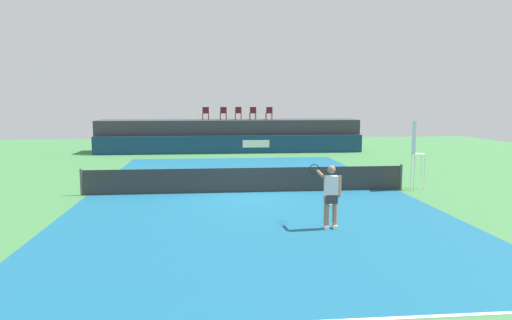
{
  "coord_description": "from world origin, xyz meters",
  "views": [
    {
      "loc": [
        -1.42,
        -18.04,
        3.53
      ],
      "look_at": [
        0.57,
        2.0,
        1.0
      ],
      "focal_mm": 33.27,
      "sensor_mm": 36.0,
      "label": 1
    }
  ],
  "objects_px": {
    "spectator_chair_center": "(238,113)",
    "net_post_far": "(401,177)",
    "spectator_chair_far_right": "(269,113)",
    "tennis_player": "(330,194)",
    "spectator_chair_right": "(253,113)",
    "umpire_chair": "(416,150)",
    "spectator_chair_left": "(223,113)",
    "net_post_near": "(81,182)",
    "spectator_chair_far_left": "(206,113)",
    "tennis_ball": "(331,205)"
  },
  "relations": [
    {
      "from": "net_post_far",
      "to": "tennis_player",
      "type": "height_order",
      "value": "tennis_player"
    },
    {
      "from": "spectator_chair_center",
      "to": "tennis_player",
      "type": "relative_size",
      "value": 0.5
    },
    {
      "from": "spectator_chair_center",
      "to": "umpire_chair",
      "type": "distance_m",
      "value": 16.61
    },
    {
      "from": "umpire_chair",
      "to": "net_post_near",
      "type": "relative_size",
      "value": 2.76
    },
    {
      "from": "net_post_far",
      "to": "spectator_chair_far_left",
      "type": "bearing_deg",
      "value": 117.4
    },
    {
      "from": "spectator_chair_far_left",
      "to": "spectator_chair_center",
      "type": "height_order",
      "value": "same"
    },
    {
      "from": "spectator_chair_center",
      "to": "tennis_player",
      "type": "xyz_separation_m",
      "value": [
        1.25,
        -20.86,
        -1.73
      ]
    },
    {
      "from": "tennis_player",
      "to": "tennis_ball",
      "type": "distance_m",
      "value": 2.96
    },
    {
      "from": "spectator_chair_left",
      "to": "tennis_player",
      "type": "relative_size",
      "value": 0.5
    },
    {
      "from": "spectator_chair_center",
      "to": "tennis_ball",
      "type": "distance_m",
      "value": 18.44
    },
    {
      "from": "spectator_chair_right",
      "to": "net_post_far",
      "type": "xyz_separation_m",
      "value": [
        4.55,
        -15.07,
        -2.19
      ]
    },
    {
      "from": "spectator_chair_far_left",
      "to": "spectator_chair_center",
      "type": "xyz_separation_m",
      "value": [
        2.29,
        0.28,
        0.0
      ]
    },
    {
      "from": "tennis_player",
      "to": "umpire_chair",
      "type": "bearing_deg",
      "value": 48.22
    },
    {
      "from": "spectator_chair_right",
      "to": "tennis_player",
      "type": "height_order",
      "value": "spectator_chair_right"
    },
    {
      "from": "spectator_chair_right",
      "to": "tennis_ball",
      "type": "height_order",
      "value": "spectator_chair_right"
    },
    {
      "from": "spectator_chair_far_right",
      "to": "tennis_player",
      "type": "distance_m",
      "value": 20.56
    },
    {
      "from": "spectator_chair_left",
      "to": "net_post_far",
      "type": "bearing_deg",
      "value": -66.49
    },
    {
      "from": "spectator_chair_far_right",
      "to": "tennis_player",
      "type": "relative_size",
      "value": 0.5
    },
    {
      "from": "spectator_chair_right",
      "to": "spectator_chair_center",
      "type": "bearing_deg",
      "value": 161.4
    },
    {
      "from": "spectator_chair_far_right",
      "to": "umpire_chair",
      "type": "xyz_separation_m",
      "value": [
        4.0,
        -15.0,
        -1.11
      ]
    },
    {
      "from": "spectator_chair_center",
      "to": "spectator_chair_right",
      "type": "bearing_deg",
      "value": -18.6
    },
    {
      "from": "spectator_chair_right",
      "to": "umpire_chair",
      "type": "bearing_deg",
      "value": -71.17
    },
    {
      "from": "spectator_chair_left",
      "to": "net_post_near",
      "type": "height_order",
      "value": "spectator_chair_left"
    },
    {
      "from": "spectator_chair_center",
      "to": "umpire_chair",
      "type": "relative_size",
      "value": 0.32
    },
    {
      "from": "umpire_chair",
      "to": "tennis_player",
      "type": "distance_m",
      "value": 7.36
    },
    {
      "from": "spectator_chair_right",
      "to": "net_post_near",
      "type": "height_order",
      "value": "spectator_chair_right"
    },
    {
      "from": "spectator_chair_left",
      "to": "spectator_chair_center",
      "type": "height_order",
      "value": "same"
    },
    {
      "from": "spectator_chair_far_right",
      "to": "spectator_chair_left",
      "type": "bearing_deg",
      "value": 176.54
    },
    {
      "from": "spectator_chair_right",
      "to": "spectator_chair_far_right",
      "type": "height_order",
      "value": "same"
    },
    {
      "from": "spectator_chair_left",
      "to": "umpire_chair",
      "type": "relative_size",
      "value": 0.32
    },
    {
      "from": "spectator_chair_far_left",
      "to": "spectator_chair_right",
      "type": "height_order",
      "value": "same"
    },
    {
      "from": "umpire_chair",
      "to": "spectator_chair_left",
      "type": "bearing_deg",
      "value": 115.34
    },
    {
      "from": "spectator_chair_left",
      "to": "tennis_player",
      "type": "bearing_deg",
      "value": -83.62
    },
    {
      "from": "spectator_chair_far_left",
      "to": "tennis_ball",
      "type": "distance_m",
      "value": 18.56
    },
    {
      "from": "umpire_chair",
      "to": "tennis_player",
      "type": "height_order",
      "value": "umpire_chair"
    },
    {
      "from": "spectator_chair_right",
      "to": "umpire_chair",
      "type": "distance_m",
      "value": 15.94
    },
    {
      "from": "spectator_chair_center",
      "to": "net_post_far",
      "type": "height_order",
      "value": "spectator_chair_center"
    },
    {
      "from": "umpire_chair",
      "to": "net_post_far",
      "type": "xyz_separation_m",
      "value": [
        -0.58,
        -0.01,
        -1.09
      ]
    },
    {
      "from": "spectator_chair_right",
      "to": "spectator_chair_far_left",
      "type": "bearing_deg",
      "value": 178.94
    },
    {
      "from": "spectator_chair_far_left",
      "to": "umpire_chair",
      "type": "bearing_deg",
      "value": -60.87
    },
    {
      "from": "spectator_chair_center",
      "to": "spectator_chair_far_left",
      "type": "bearing_deg",
      "value": -173.09
    },
    {
      "from": "spectator_chair_far_left",
      "to": "tennis_ball",
      "type": "bearing_deg",
      "value": -76.56
    },
    {
      "from": "spectator_chair_center",
      "to": "net_post_near",
      "type": "bearing_deg",
      "value": -113.96
    },
    {
      "from": "net_post_far",
      "to": "spectator_chair_far_right",
      "type": "bearing_deg",
      "value": 102.83
    },
    {
      "from": "net_post_near",
      "to": "spectator_chair_far_left",
      "type": "bearing_deg",
      "value": 73.22
    },
    {
      "from": "net_post_near",
      "to": "tennis_player",
      "type": "height_order",
      "value": "tennis_player"
    },
    {
      "from": "spectator_chair_far_left",
      "to": "spectator_chair_right",
      "type": "xyz_separation_m",
      "value": [
        3.29,
        -0.06,
        0.0
      ]
    },
    {
      "from": "spectator_chair_far_left",
      "to": "spectator_chair_center",
      "type": "bearing_deg",
      "value": 6.91
    },
    {
      "from": "spectator_chair_far_left",
      "to": "net_post_far",
      "type": "relative_size",
      "value": 0.89
    },
    {
      "from": "spectator_chair_right",
      "to": "spectator_chair_far_right",
      "type": "distance_m",
      "value": 1.14
    }
  ]
}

